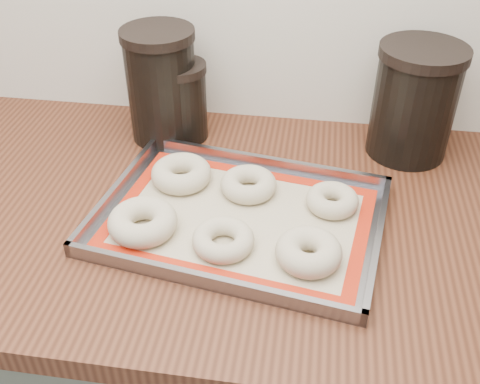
% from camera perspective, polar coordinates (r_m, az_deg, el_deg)
% --- Properties ---
extents(cabinet, '(3.00, 0.65, 0.86)m').
position_cam_1_polar(cabinet, '(1.31, 2.08, -18.19)').
color(cabinet, slate).
rests_on(cabinet, floor).
extents(countertop, '(3.06, 0.68, 0.04)m').
position_cam_1_polar(countertop, '(0.97, 2.66, -2.85)').
color(countertop, '#5A2E1B').
rests_on(countertop, cabinet).
extents(baking_tray, '(0.51, 0.40, 0.03)m').
position_cam_1_polar(baking_tray, '(0.93, -0.00, -2.60)').
color(baking_tray, gray).
rests_on(baking_tray, countertop).
extents(baking_mat, '(0.46, 0.35, 0.00)m').
position_cam_1_polar(baking_mat, '(0.93, 0.00, -2.70)').
color(baking_mat, '#C6B793').
rests_on(baking_mat, baking_tray).
extents(bagel_front_left, '(0.14, 0.14, 0.04)m').
position_cam_1_polar(bagel_front_left, '(0.91, -9.86, -3.00)').
color(bagel_front_left, beige).
rests_on(bagel_front_left, baking_mat).
extents(bagel_front_mid, '(0.11, 0.11, 0.03)m').
position_cam_1_polar(bagel_front_mid, '(0.87, -1.72, -4.87)').
color(bagel_front_mid, beige).
rests_on(bagel_front_mid, baking_mat).
extents(bagel_front_right, '(0.11, 0.11, 0.04)m').
position_cam_1_polar(bagel_front_right, '(0.85, 7.00, -6.05)').
color(bagel_front_right, beige).
rests_on(bagel_front_right, baking_mat).
extents(bagel_back_left, '(0.13, 0.13, 0.04)m').
position_cam_1_polar(bagel_back_left, '(1.01, -5.98, 1.88)').
color(bagel_back_left, beige).
rests_on(bagel_back_left, baking_mat).
extents(bagel_back_mid, '(0.13, 0.13, 0.03)m').
position_cam_1_polar(bagel_back_mid, '(0.98, 0.87, 0.79)').
color(bagel_back_mid, beige).
rests_on(bagel_back_mid, baking_mat).
extents(bagel_back_right, '(0.12, 0.12, 0.03)m').
position_cam_1_polar(bagel_back_right, '(0.96, 9.35, -0.83)').
color(bagel_back_right, beige).
rests_on(bagel_back_right, baking_mat).
extents(canister_left, '(0.14, 0.14, 0.22)m').
position_cam_1_polar(canister_left, '(1.12, -7.97, 10.72)').
color(canister_left, black).
rests_on(canister_left, countertop).
extents(canister_mid, '(0.10, 0.10, 0.16)m').
position_cam_1_polar(canister_mid, '(1.13, -5.93, 9.17)').
color(canister_mid, black).
rests_on(canister_mid, countertop).
extents(canister_right, '(0.16, 0.16, 0.21)m').
position_cam_1_polar(canister_right, '(1.11, 17.29, 8.78)').
color(canister_right, black).
rests_on(canister_right, countertop).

